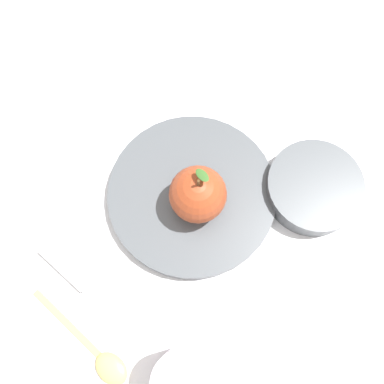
% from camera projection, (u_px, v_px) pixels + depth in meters
% --- Properties ---
extents(ground_plane, '(2.40, 2.40, 0.00)m').
position_uv_depth(ground_plane, '(165.00, 213.00, 0.60)').
color(ground_plane, silver).
extents(dinner_plate, '(0.25, 0.25, 0.02)m').
position_uv_depth(dinner_plate, '(192.00, 194.00, 0.60)').
color(dinner_plate, '#4C5156').
rests_on(dinner_plate, ground_plane).
extents(apple, '(0.08, 0.08, 0.09)m').
position_uv_depth(apple, '(198.00, 194.00, 0.55)').
color(apple, '#9E3D1E').
rests_on(apple, dinner_plate).
extents(side_bowl, '(0.14, 0.14, 0.03)m').
position_uv_depth(side_bowl, '(314.00, 187.00, 0.59)').
color(side_bowl, '#4C5156').
rests_on(side_bowl, ground_plane).
extents(cup, '(0.07, 0.07, 0.08)m').
position_uv_depth(cup, '(183.00, 380.00, 0.49)').
color(cup, silver).
rests_on(cup, ground_plane).
extents(knife, '(0.06, 0.21, 0.01)m').
position_uv_depth(knife, '(84.00, 288.00, 0.56)').
color(knife, silver).
rests_on(knife, ground_plane).
extents(spoon, '(0.06, 0.17, 0.01)m').
position_uv_depth(spoon, '(101.00, 358.00, 0.53)').
color(spoon, '#D8B766').
rests_on(spoon, ground_plane).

